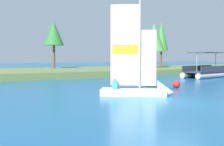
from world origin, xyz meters
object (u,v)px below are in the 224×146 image
at_px(sailboat, 146,88).
at_px(channel_buoy, 176,84).
at_px(shoreline_tree_left, 54,33).
at_px(pontoon_boat, 206,71).
at_px(shoreline_tree_centre, 161,36).
at_px(shoreline_tree_midleft, 154,38).

relative_size(sailboat, channel_buoy, 11.76).
relative_size(shoreline_tree_left, pontoon_boat, 0.94).
relative_size(shoreline_tree_centre, sailboat, 1.13).
distance_m(shoreline_tree_left, shoreline_tree_midleft, 14.10).
bearing_deg(shoreline_tree_left, shoreline_tree_centre, 2.60).
height_order(shoreline_tree_centre, channel_buoy, shoreline_tree_centre).
relative_size(shoreline_tree_centre, pontoon_boat, 1.10).
xyz_separation_m(shoreline_tree_centre, channel_buoy, (-17.78, -23.78, -5.49)).
bearing_deg(shoreline_tree_centre, shoreline_tree_left, -177.40).
bearing_deg(pontoon_boat, sailboat, -160.57).
relative_size(shoreline_tree_midleft, shoreline_tree_centre, 0.84).
relative_size(shoreline_tree_midleft, pontoon_boat, 0.93).
distance_m(shoreline_tree_left, pontoon_boat, 20.40).
height_order(shoreline_tree_midleft, shoreline_tree_centre, shoreline_tree_centre).
distance_m(sailboat, pontoon_boat, 17.80).
bearing_deg(sailboat, pontoon_boat, 66.37).
distance_m(shoreline_tree_midleft, pontoon_boat, 11.98).
height_order(shoreline_tree_left, sailboat, shoreline_tree_left).
bearing_deg(sailboat, channel_buoy, 61.93).
bearing_deg(shoreline_tree_left, shoreline_tree_midleft, -19.48).
xyz_separation_m(shoreline_tree_midleft, channel_buoy, (-11.97, -18.21, -4.73)).
relative_size(sailboat, pontoon_boat, 0.97).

